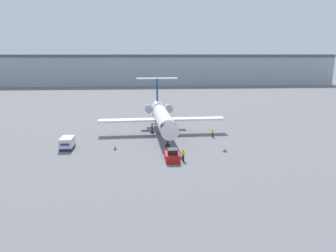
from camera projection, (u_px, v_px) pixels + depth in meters
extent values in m
plane|color=slate|center=(172.00, 161.00, 47.43)|extent=(600.00, 600.00, 0.00)
cube|color=#9EA3AD|center=(151.00, 71.00, 162.82)|extent=(180.00, 16.00, 13.77)
cube|color=#4C515B|center=(151.00, 56.00, 161.21)|extent=(180.00, 16.80, 1.20)
cylinder|color=white|center=(162.00, 117.00, 62.23)|extent=(3.66, 19.44, 2.90)
cone|color=white|center=(169.00, 130.00, 51.72)|extent=(2.99, 2.43, 2.90)
cube|color=black|center=(168.00, 126.00, 52.51)|extent=(2.49, 0.80, 0.44)
cone|color=white|center=(157.00, 108.00, 73.16)|extent=(2.73, 3.29, 2.61)
cube|color=navy|center=(162.00, 122.00, 62.43)|extent=(3.29, 17.50, 0.20)
cube|color=white|center=(196.00, 119.00, 64.07)|extent=(10.79, 2.71, 0.36)
cube|color=white|center=(127.00, 120.00, 62.55)|extent=(10.79, 2.71, 0.36)
cylinder|color=#ADADB7|center=(169.00, 108.00, 70.28)|extent=(1.68, 2.71, 1.58)
cylinder|color=#ADADB7|center=(149.00, 109.00, 69.79)|extent=(1.68, 2.71, 1.58)
cube|color=navy|center=(157.00, 90.00, 72.93)|extent=(0.33, 2.21, 5.05)
cube|color=white|center=(157.00, 78.00, 72.39)|extent=(9.16, 2.16, 0.20)
cylinder|color=black|center=(168.00, 141.00, 54.34)|extent=(0.24, 0.24, 1.92)
cylinder|color=black|center=(168.00, 146.00, 54.50)|extent=(0.80, 0.80, 0.40)
cylinder|color=black|center=(152.00, 128.00, 64.06)|extent=(0.24, 0.24, 1.92)
cylinder|color=black|center=(152.00, 132.00, 64.22)|extent=(0.80, 0.80, 0.40)
cylinder|color=black|center=(171.00, 128.00, 64.48)|extent=(0.24, 0.24, 1.92)
cylinder|color=black|center=(171.00, 131.00, 64.64)|extent=(0.80, 0.80, 0.40)
cube|color=#B21919|center=(172.00, 156.00, 47.81)|extent=(2.00, 4.46, 1.20)
cube|color=black|center=(173.00, 151.00, 46.65)|extent=(1.40, 1.60, 0.70)
cube|color=black|center=(171.00, 152.00, 49.93)|extent=(1.80, 0.30, 0.72)
cube|color=#232326|center=(67.00, 148.00, 53.28)|extent=(1.96, 3.36, 0.45)
cube|color=silver|center=(67.00, 142.00, 53.07)|extent=(1.96, 3.36, 1.47)
cube|color=navy|center=(65.00, 145.00, 51.41)|extent=(1.37, 0.04, 0.36)
cube|color=#232838|center=(183.00, 158.00, 47.20)|extent=(0.32, 0.20, 0.89)
cube|color=yellow|center=(183.00, 153.00, 47.03)|extent=(0.40, 0.24, 0.71)
sphere|color=tan|center=(183.00, 149.00, 46.93)|extent=(0.26, 0.26, 0.26)
cube|color=#232838|center=(213.00, 135.00, 60.79)|extent=(0.32, 0.20, 0.80)
cube|color=yellow|center=(213.00, 131.00, 60.64)|extent=(0.40, 0.24, 0.63)
sphere|color=tan|center=(213.00, 129.00, 60.54)|extent=(0.23, 0.23, 0.23)
cube|color=black|center=(115.00, 149.00, 52.92)|extent=(0.54, 0.54, 0.04)
cone|color=orange|center=(115.00, 147.00, 52.83)|extent=(0.39, 0.39, 0.72)
cube|color=black|center=(225.00, 151.00, 51.81)|extent=(0.66, 0.66, 0.04)
cone|color=orange|center=(225.00, 150.00, 51.74)|extent=(0.47, 0.47, 0.60)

